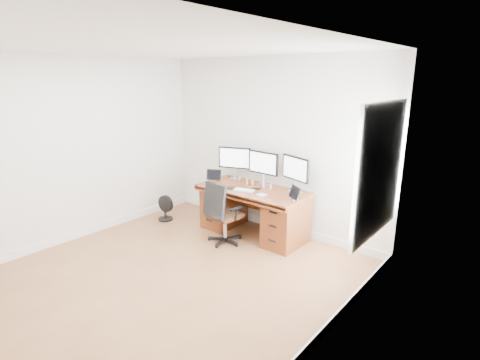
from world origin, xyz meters
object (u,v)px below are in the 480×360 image
Objects in this scene: desk at (254,210)px; keyboard at (244,190)px; floor_fan at (165,208)px; monitor_center at (263,164)px; office_chair at (223,223)px.

keyboard reaches higher than desk.
floor_fan is 1.42× the size of keyboard.
floor_fan is 1.91m from monitor_center.
desk is 0.57m from office_chair.
office_chair reaches higher than keyboard.
monitor_center is 0.54m from keyboard.
office_chair is 1.11m from monitor_center.
office_chair is 1.39m from floor_fan.
desk is at bearing -87.31° from monitor_center.
office_chair is at bearing -121.90° from keyboard.
desk is 1.63m from floor_fan.
keyboard is at bearing 5.37° from floor_fan.
floor_fan is (-1.54, -0.49, -0.19)m from desk.
monitor_center reaches higher than office_chair.
desk is 0.72m from monitor_center.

